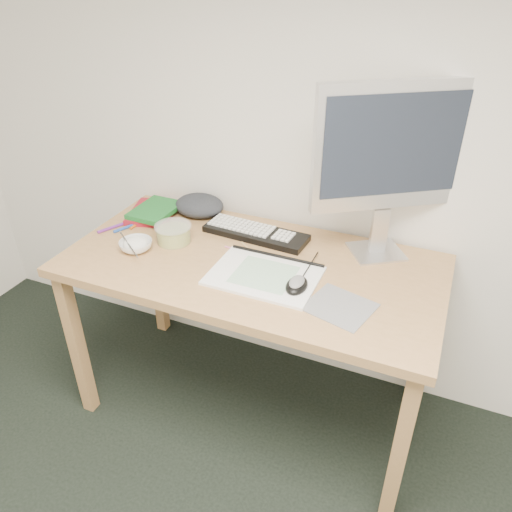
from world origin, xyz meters
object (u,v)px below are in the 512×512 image
Objects in this scene: sketchpad at (264,276)px; monitor at (390,152)px; keyboard at (256,233)px; rice_bowl at (136,246)px; desk at (251,280)px.

monitor reaches higher than sketchpad.
keyboard is at bearing 153.30° from monitor.
monitor is 5.07× the size of rice_bowl.
desk is 0.14m from sketchpad.
desk is 11.10× the size of rice_bowl.
keyboard is (-0.06, 0.19, 0.09)m from desk.
rice_bowl reaches higher than desk.
monitor is 1.00m from rice_bowl.
sketchpad reaches higher than desk.
monitor is at bearing 30.99° from desk.
monitor reaches higher than desk.
keyboard reaches higher than sketchpad.
desk is 0.22m from keyboard.
rice_bowl is (-0.52, -0.02, 0.01)m from sketchpad.
keyboard is (-0.14, 0.26, 0.01)m from sketchpad.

